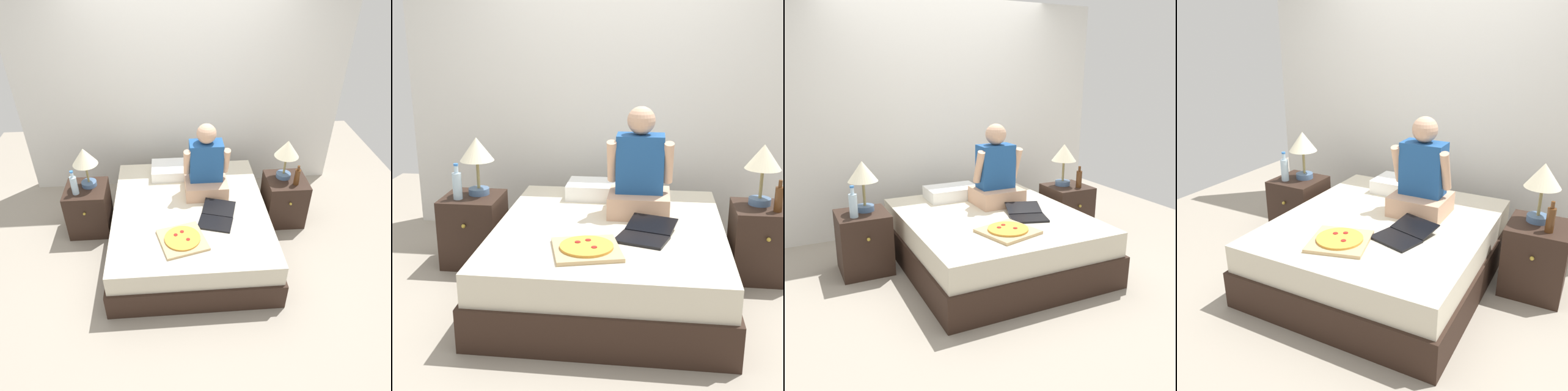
# 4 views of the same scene
# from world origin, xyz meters

# --- Properties ---
(ground_plane) EXTENTS (5.84, 5.84, 0.00)m
(ground_plane) POSITION_xyz_m (0.00, 0.00, 0.00)
(ground_plane) COLOR #9E9384
(wall_back) EXTENTS (3.84, 0.12, 2.50)m
(wall_back) POSITION_xyz_m (0.00, 1.29, 1.25)
(wall_back) COLOR silver
(wall_back) RESTS_ON ground
(bed) EXTENTS (1.60, 1.85, 0.49)m
(bed) POSITION_xyz_m (0.00, 0.00, 0.24)
(bed) COLOR black
(bed) RESTS_ON ground
(nightstand_left) EXTENTS (0.44, 0.47, 0.55)m
(nightstand_left) POSITION_xyz_m (-1.10, 0.35, 0.27)
(nightstand_left) COLOR black
(nightstand_left) RESTS_ON ground
(lamp_on_left_nightstand) EXTENTS (0.26, 0.26, 0.45)m
(lamp_on_left_nightstand) POSITION_xyz_m (-1.06, 0.40, 0.87)
(lamp_on_left_nightstand) COLOR #4C6B93
(lamp_on_left_nightstand) RESTS_ON nightstand_left
(water_bottle) EXTENTS (0.07, 0.07, 0.28)m
(water_bottle) POSITION_xyz_m (-1.18, 0.26, 0.66)
(water_bottle) COLOR silver
(water_bottle) RESTS_ON nightstand_left
(nightstand_right) EXTENTS (0.44, 0.47, 0.55)m
(nightstand_right) POSITION_xyz_m (1.10, 0.35, 0.27)
(nightstand_right) COLOR black
(nightstand_right) RESTS_ON ground
(lamp_on_right_nightstand) EXTENTS (0.26, 0.26, 0.45)m
(lamp_on_right_nightstand) POSITION_xyz_m (1.07, 0.40, 0.87)
(lamp_on_right_nightstand) COLOR #4C6B93
(lamp_on_right_nightstand) RESTS_ON nightstand_right
(beer_bottle) EXTENTS (0.06, 0.06, 0.23)m
(beer_bottle) POSITION_xyz_m (1.17, 0.25, 0.64)
(beer_bottle) COLOR #512D14
(beer_bottle) RESTS_ON nightstand_right
(pillow) EXTENTS (0.52, 0.34, 0.12)m
(pillow) POSITION_xyz_m (-0.13, 0.65, 0.55)
(pillow) COLOR white
(pillow) RESTS_ON bed
(person_seated) EXTENTS (0.47, 0.40, 0.78)m
(person_seated) POSITION_xyz_m (0.19, 0.29, 0.77)
(person_seated) COLOR tan
(person_seated) RESTS_ON bed
(laptop) EXTENTS (0.42, 0.49, 0.07)m
(laptop) POSITION_xyz_m (0.25, -0.20, 0.51)
(laptop) COLOR black
(laptop) RESTS_ON bed
(pizza_box) EXTENTS (0.49, 0.49, 0.05)m
(pizza_box) POSITION_xyz_m (-0.10, -0.49, 0.51)
(pizza_box) COLOR tan
(pizza_box) RESTS_ON bed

